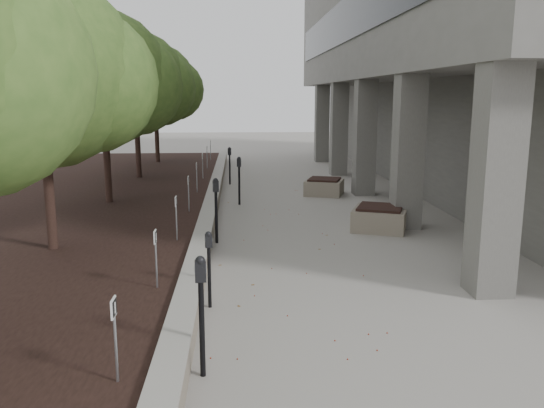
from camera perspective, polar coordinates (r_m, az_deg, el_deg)
name	(u,v)px	position (r m, az deg, el deg)	size (l,w,h in m)	color
ground	(305,319)	(8.88, 3.38, -11.80)	(90.00, 90.00, 0.00)	gray
retaining_wall	(213,199)	(17.44, -6.11, 0.47)	(0.39, 26.00, 0.50)	gray
planting_bed	(94,202)	(18.00, -17.88, 0.17)	(7.00, 26.00, 0.40)	black
crabapple_tree_2	(43,113)	(11.75, -22.58, 8.65)	(4.60, 4.00, 5.44)	#3C5F24
crabapple_tree_3	(104,108)	(16.56, -16.96, 9.49)	(4.60, 4.00, 5.44)	#3C5F24
crabapple_tree_4	(136,105)	(21.46, -13.87, 9.92)	(4.60, 4.00, 5.44)	#3C5F24
crabapple_tree_5	(156,103)	(26.39, -11.93, 10.17)	(4.60, 4.00, 5.44)	#3C5F24
parking_sign_1	(115,340)	(6.33, -15.86, -13.39)	(0.04, 0.22, 0.96)	black
parking_sign_2	(156,259)	(9.10, -11.88, -5.59)	(0.04, 0.22, 0.96)	black
parking_sign_3	(176,218)	(11.98, -9.84, -1.47)	(0.04, 0.22, 0.96)	black
parking_sign_4	(189,194)	(14.90, -8.60, 1.04)	(0.04, 0.22, 0.96)	black
parking_sign_5	(197,177)	(17.86, -7.77, 2.73)	(0.04, 0.22, 0.96)	black
parking_sign_6	(203,166)	(20.82, -7.17, 3.94)	(0.04, 0.22, 0.96)	black
parking_sign_7	(207,157)	(23.80, -6.72, 4.84)	(0.04, 0.22, 0.96)	black
parking_sign_8	(210,150)	(26.78, -6.37, 5.55)	(0.04, 0.22, 0.96)	black
parking_meter_1	(202,317)	(6.98, -7.28, -11.49)	(0.15, 0.11, 1.57)	black
parking_meter_2	(209,270)	(9.18, -6.50, -6.76)	(0.13, 0.09, 1.30)	black
parking_meter_3	(216,211)	(13.11, -5.78, -0.70)	(0.15, 0.11, 1.57)	black
parking_meter_4	(239,181)	(17.69, -3.41, 2.41)	(0.15, 0.11, 1.56)	black
parking_meter_5	(230,166)	(21.82, -4.39, 3.95)	(0.15, 0.10, 1.48)	black
planter_front	(380,218)	(14.73, 11.08, -1.40)	(1.34, 1.34, 0.62)	gray
planter_back	(324,187)	(19.63, 5.42, 1.81)	(1.25, 1.25, 0.58)	gray
berry_scatter	(276,238)	(13.59, 0.46, -3.55)	(3.30, 14.10, 0.02)	maroon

